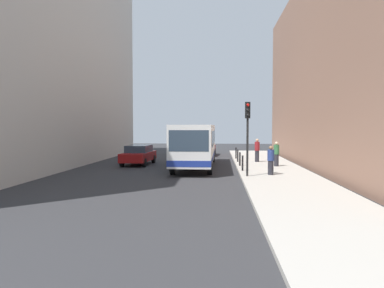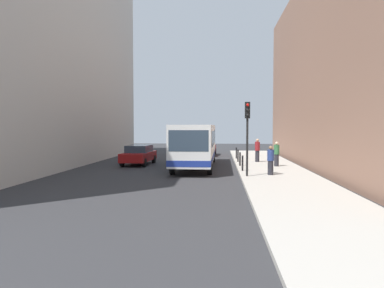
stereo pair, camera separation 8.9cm
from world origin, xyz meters
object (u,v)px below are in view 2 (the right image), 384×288
(bollard_mid, at_px, (240,159))
(bollard_farthest, at_px, (236,153))
(bus, at_px, (196,143))
(pedestrian_mid_sidewalk, at_px, (277,154))
(traffic_light, at_px, (247,125))
(car_behind_bus, at_px, (206,148))
(pedestrian_far_sidewalk, at_px, (257,150))
(car_beside_bus, at_px, (139,154))
(bollard_near, at_px, (243,163))
(pedestrian_near_signal, at_px, (271,160))
(bollard_far, at_px, (238,156))

(bollard_mid, xyz_separation_m, bollard_farthest, (0.00, 5.85, 0.00))
(bus, relative_size, pedestrian_mid_sidewalk, 6.47)
(traffic_light, relative_size, pedestrian_mid_sidewalk, 2.40)
(bollard_farthest, bearing_deg, bollard_mid, -90.00)
(car_behind_bus, xyz_separation_m, bollard_farthest, (2.82, -5.25, -0.16))
(bollard_mid, bearing_deg, bus, 176.61)
(bollard_farthest, relative_size, pedestrian_mid_sidewalk, 0.56)
(pedestrian_mid_sidewalk, relative_size, pedestrian_far_sidewalk, 0.95)
(car_behind_bus, relative_size, bollard_farthest, 4.72)
(traffic_light, height_order, pedestrian_mid_sidewalk, traffic_light)
(bus, distance_m, car_beside_bus, 4.75)
(bollard_near, relative_size, pedestrian_far_sidewalk, 0.53)
(bollard_near, bearing_deg, car_behind_bus, 101.37)
(bollard_mid, height_order, bollard_farthest, same)
(pedestrian_mid_sidewalk, bearing_deg, bollard_near, -31.04)
(bollard_mid, bearing_deg, pedestrian_near_signal, -72.83)
(car_behind_bus, relative_size, traffic_light, 1.09)
(bus, bearing_deg, traffic_light, 120.34)
(bus, distance_m, pedestrian_mid_sidewalk, 5.68)
(car_beside_bus, xyz_separation_m, pedestrian_near_signal, (9.03, -6.37, 0.19))
(car_behind_bus, bearing_deg, bollard_near, 104.18)
(pedestrian_mid_sidewalk, height_order, pedestrian_far_sidewalk, pedestrian_far_sidewalk)
(traffic_light, bearing_deg, bollard_mid, 91.06)
(pedestrian_mid_sidewalk, bearing_deg, bollard_farthest, -146.45)
(bollard_near, xyz_separation_m, pedestrian_near_signal, (1.47, -1.84, 0.35))
(traffic_light, bearing_deg, pedestrian_mid_sidewalk, 65.54)
(bollard_mid, distance_m, pedestrian_far_sidewalk, 3.35)
(traffic_light, bearing_deg, pedestrian_far_sidewalk, 80.55)
(bollard_mid, bearing_deg, traffic_light, -88.94)
(bus, height_order, car_behind_bus, bus)
(car_beside_bus, xyz_separation_m, traffic_light, (7.65, -7.03, 2.22))
(car_behind_bus, bearing_deg, traffic_light, 102.84)
(bollard_farthest, distance_m, pedestrian_far_sidewalk, 3.27)
(car_beside_bus, bearing_deg, traffic_light, 140.17)
(bus, distance_m, bollard_mid, 3.31)
(bollard_near, height_order, bollard_mid, same)
(pedestrian_near_signal, bearing_deg, car_beside_bus, 118.17)
(bus, relative_size, traffic_light, 2.69)
(car_beside_bus, bearing_deg, pedestrian_near_signal, 147.49)
(pedestrian_far_sidewalk, bearing_deg, traffic_light, 45.36)
(pedestrian_far_sidewalk, bearing_deg, car_beside_bus, -26.63)
(bus, xyz_separation_m, car_beside_bus, (-4.44, 1.42, -0.94))
(car_beside_bus, relative_size, car_behind_bus, 1.00)
(bollard_farthest, bearing_deg, car_behind_bus, 118.25)
(pedestrian_far_sidewalk, bearing_deg, pedestrian_near_signal, 54.63)
(bollard_far, bearing_deg, car_beside_bus, -170.11)
(car_behind_bus, bearing_deg, bollard_mid, 107.07)
(bollard_mid, relative_size, bollard_far, 1.00)
(bollard_mid, bearing_deg, car_behind_bus, 104.26)
(bollard_near, relative_size, bollard_far, 1.00)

